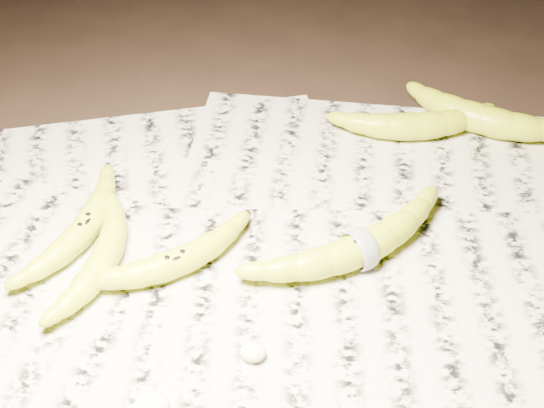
{
  "coord_description": "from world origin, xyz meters",
  "views": [
    {
      "loc": [
        0.04,
        -0.6,
        0.61
      ],
      "look_at": [
        0.02,
        0.02,
        0.05
      ],
      "focal_mm": 50.0,
      "sensor_mm": 36.0,
      "label": 1
    }
  ],
  "objects_px": {
    "banana_taped": "(360,247)",
    "banana_upper_a": "(417,124)",
    "banana_left_b": "(104,256)",
    "banana_center": "(175,261)",
    "banana_upper_b": "(484,118)",
    "banana_left_a": "(84,226)"
  },
  "relations": [
    {
      "from": "banana_left_b",
      "to": "banana_upper_b",
      "type": "xyz_separation_m",
      "value": [
        0.45,
        0.26,
        0.0
      ]
    },
    {
      "from": "banana_left_a",
      "to": "banana_upper_a",
      "type": "distance_m",
      "value": 0.44
    },
    {
      "from": "banana_upper_a",
      "to": "banana_upper_b",
      "type": "height_order",
      "value": "banana_upper_b"
    },
    {
      "from": "banana_left_b",
      "to": "banana_taped",
      "type": "bearing_deg",
      "value": -75.83
    },
    {
      "from": "banana_taped",
      "to": "banana_upper_a",
      "type": "distance_m",
      "value": 0.24
    },
    {
      "from": "banana_upper_b",
      "to": "banana_left_b",
      "type": "bearing_deg",
      "value": -124.43
    },
    {
      "from": "banana_left_a",
      "to": "banana_center",
      "type": "relative_size",
      "value": 1.03
    },
    {
      "from": "banana_left_a",
      "to": "banana_upper_a",
      "type": "height_order",
      "value": "banana_upper_a"
    },
    {
      "from": "banana_left_b",
      "to": "banana_left_a",
      "type": "bearing_deg",
      "value": 44.68
    },
    {
      "from": "banana_left_b",
      "to": "banana_center",
      "type": "distance_m",
      "value": 0.08
    },
    {
      "from": "banana_center",
      "to": "banana_left_a",
      "type": "bearing_deg",
      "value": 123.59
    },
    {
      "from": "banana_taped",
      "to": "banana_upper_b",
      "type": "bearing_deg",
      "value": 22.29
    },
    {
      "from": "banana_upper_a",
      "to": "banana_left_a",
      "type": "bearing_deg",
      "value": -159.51
    },
    {
      "from": "banana_center",
      "to": "banana_upper_a",
      "type": "relative_size",
      "value": 0.92
    },
    {
      "from": "banana_left_a",
      "to": "banana_taped",
      "type": "height_order",
      "value": "banana_taped"
    },
    {
      "from": "banana_left_b",
      "to": "banana_upper_a",
      "type": "bearing_deg",
      "value": -45.45
    },
    {
      "from": "banana_center",
      "to": "banana_upper_a",
      "type": "distance_m",
      "value": 0.38
    },
    {
      "from": "banana_taped",
      "to": "banana_upper_a",
      "type": "relative_size",
      "value": 1.2
    },
    {
      "from": "banana_taped",
      "to": "banana_upper_a",
      "type": "height_order",
      "value": "banana_taped"
    },
    {
      "from": "banana_center",
      "to": "banana_taped",
      "type": "height_order",
      "value": "banana_taped"
    },
    {
      "from": "banana_left_a",
      "to": "banana_upper_b",
      "type": "height_order",
      "value": "banana_upper_b"
    },
    {
      "from": "banana_left_b",
      "to": "banana_upper_a",
      "type": "xyz_separation_m",
      "value": [
        0.36,
        0.25,
        0.0
      ]
    }
  ]
}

